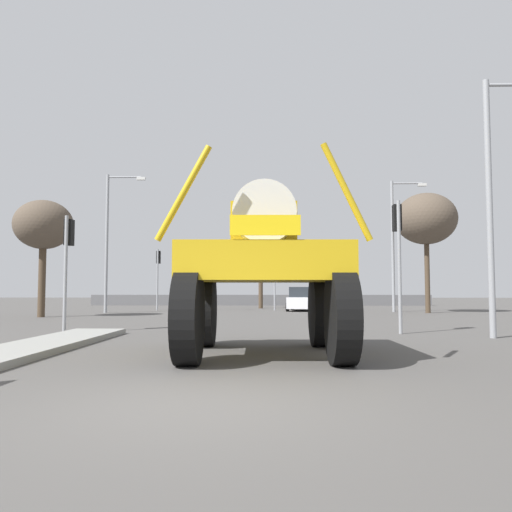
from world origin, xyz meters
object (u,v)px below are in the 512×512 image
Objects in this scene: traffic_signal_near_left at (68,247)px; bare_tree_left at (43,226)px; traffic_signal_far_right at (275,269)px; streetlight_far_right at (396,238)px; streetlight_far_left at (110,235)px; traffic_signal_far_left at (158,266)px; oversize_sprayer at (264,269)px; traffic_signal_near_right at (398,237)px; sedan_ahead at (303,300)px; bare_tree_far_center at (261,247)px; bare_tree_right at (426,219)px; streetlight_near_right at (494,192)px.

traffic_signal_near_left is 0.64× the size of bare_tree_left.
streetlight_far_right is at bearing -17.07° from traffic_signal_far_right.
streetlight_far_left reaches higher than traffic_signal_near_left.
traffic_signal_far_left reaches higher than traffic_signal_near_left.
traffic_signal_near_right is at bearing -39.58° from oversize_sprayer.
streetlight_far_left is 1.02× the size of streetlight_far_right.
traffic_signal_near_right reaches higher than sedan_ahead.
bare_tree_left is (-15.35, 8.93, 1.51)m from traffic_signal_near_right.
bare_tree_far_center is (-0.56, 26.18, 2.66)m from oversize_sprayer.
traffic_signal_far_left is 7.71m from traffic_signal_far_right.
sedan_ahead is 0.54× the size of streetlight_far_right.
traffic_signal_far_left is 0.49× the size of streetlight_far_left.
traffic_signal_far_left is 0.69× the size of bare_tree_far_center.
bare_tree_left reaches higher than traffic_signal_far_left.
traffic_signal_near_left reaches higher than sedan_ahead.
traffic_signal_far_right is 14.55m from bare_tree_left.
bare_tree_right reaches higher than oversize_sprayer.
streetlight_far_right reaches higher than traffic_signal_far_right.
traffic_signal_far_left is at bearing -153.41° from bare_tree_far_center.
streetlight_far_right is (1.25, 16.71, 0.35)m from streetlight_near_right.
streetlight_near_right is 20.57m from bare_tree_left.
bare_tree_right is (2.74, 15.42, 1.32)m from streetlight_near_right.
traffic_signal_near_right is 0.71× the size of bare_tree_left.
sedan_ahead is 0.53× the size of streetlight_far_left.
bare_tree_far_center is at bearing 39.91° from streetlight_far_left.
bare_tree_right reaches higher than bare_tree_left.
bare_tree_left is at bearing 36.60° from oversize_sprayer.
bare_tree_far_center reaches higher than bare_tree_left.
traffic_signal_far_left is 17.14m from bare_tree_right.
traffic_signal_near_right is 3.02m from streetlight_near_right.
oversize_sprayer is 0.61× the size of streetlight_far_right.
traffic_signal_near_right is at bearing 148.36° from streetlight_near_right.
streetlight_near_right is (12.90, -1.48, 1.44)m from traffic_signal_near_left.
streetlight_far_right is at bearing 76.55° from traffic_signal_near_right.
bare_tree_far_center is (-7.11, 22.34, 0.30)m from streetlight_near_right.
oversize_sprayer is at bearing -72.28° from traffic_signal_far_left.
bare_tree_left is at bearing -143.55° from traffic_signal_far_right.
sedan_ahead is 0.74× the size of bare_tree_left.
streetlight_far_left reaches higher than sedan_ahead.
sedan_ahead is 9.80m from traffic_signal_far_left.
traffic_signal_near_right is at bearing -110.19° from bare_tree_right.
traffic_signal_near_right is at bearing -77.93° from traffic_signal_far_right.
streetlight_far_right reaches higher than bare_tree_far_center.
bare_tree_right is at bearing -35.08° from bare_tree_far_center.
sedan_ahead is at bearing -7.31° from oversize_sprayer.
traffic_signal_far_right is at bearing 158.18° from bare_tree_right.
sedan_ahead is 6.14m from bare_tree_far_center.
streetlight_far_right is at bearing -33.96° from bare_tree_far_center.
traffic_signal_far_right is at bearing -73.83° from bare_tree_far_center.
bare_tree_far_center is at bearing -0.32° from oversize_sprayer.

